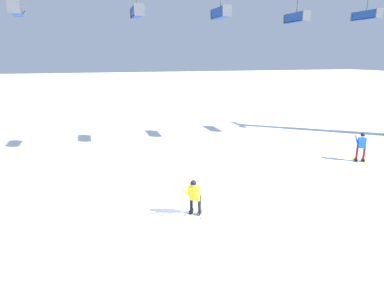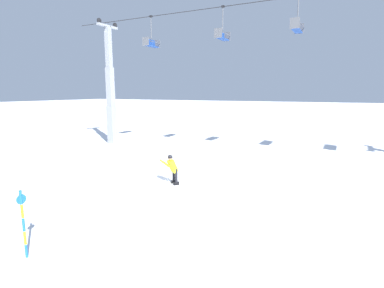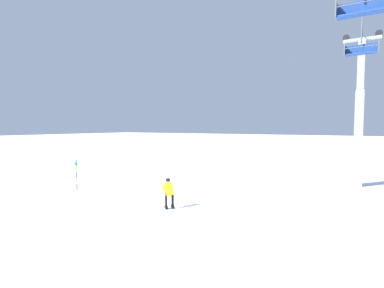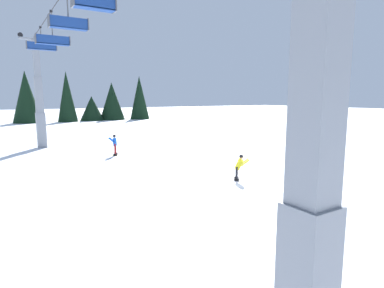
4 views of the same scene
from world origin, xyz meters
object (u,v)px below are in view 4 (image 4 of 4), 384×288
object	(u,v)px
chairlift_seat_second	(94,0)
trail_marker_pole	(326,151)
lift_tower_far	(39,102)
skier_distant_uphill	(115,143)
skier_carving_main	(239,165)
chairlift_seat_farthest	(42,46)
chairlift_seat_middle	(69,23)
lift_tower_near	(316,125)
chairlift_seat_fourth	(53,40)

from	to	relation	value
chairlift_seat_second	trail_marker_pole	bearing A→B (deg)	-88.11
lift_tower_far	skier_distant_uphill	distance (m)	9.74
skier_carving_main	lift_tower_far	size ratio (longest dim) A/B	0.16
chairlift_seat_second	chairlift_seat_farthest	distance (m)	16.10
chairlift_seat_middle	skier_carving_main	bearing A→B (deg)	-117.51
skier_carving_main	chairlift_seat_second	size ratio (longest dim) A/B	0.74
skier_carving_main	lift_tower_near	distance (m)	14.43
chairlift_seat_middle	chairlift_seat_fourth	xyz separation A→B (m)	(5.36, 0.00, -0.09)
chairlift_seat_second	skier_distant_uphill	bearing A→B (deg)	-20.39
lift_tower_far	skier_distant_uphill	bearing A→B (deg)	-149.41
lift_tower_near	lift_tower_far	size ratio (longest dim) A/B	1.00
chairlift_seat_fourth	trail_marker_pole	xyz separation A→B (m)	(-9.88, -15.93, -7.58)
chairlift_seat_farthest	skier_distant_uphill	distance (m)	9.88
chairlift_seat_second	chairlift_seat_farthest	size ratio (longest dim) A/B	0.99
skier_carving_main	chairlift_seat_fourth	bearing A→B (deg)	40.50
lift_tower_near	trail_marker_pole	world-z (taller)	lift_tower_near
skier_distant_uphill	chairlift_seat_fourth	bearing A→B (deg)	114.34
lift_tower_far	chairlift_seat_fourth	distance (m)	10.83
skier_carving_main	skier_distant_uphill	distance (m)	12.29
lift_tower_far	chairlift_seat_second	world-z (taller)	lift_tower_far
lift_tower_near	chairlift_seat_fourth	bearing A→B (deg)	0.00
skier_carving_main	trail_marker_pole	xyz separation A→B (m)	(-0.23, -7.69, 0.17)
chairlift_seat_middle	lift_tower_near	bearing A→B (deg)	180.00
lift_tower_near	chairlift_seat_farthest	distance (m)	27.01
chairlift_seat_middle	skier_distant_uphill	bearing A→B (deg)	-31.93
chairlift_seat_second	trail_marker_pole	distance (m)	17.64
trail_marker_pole	chairlift_seat_fourth	bearing A→B (deg)	58.19
trail_marker_pole	skier_distant_uphill	distance (m)	16.46
lift_tower_far	chairlift_seat_second	bearing A→B (deg)	-180.00
lift_tower_near	chairlift_seat_middle	xyz separation A→B (m)	(15.59, 0.00, 4.25)
skier_carving_main	chairlift_seat_middle	xyz separation A→B (m)	(4.29, 8.24, 7.84)
chairlift_seat_farthest	chairlift_seat_middle	bearing A→B (deg)	180.00
lift_tower_near	lift_tower_far	world-z (taller)	same
trail_marker_pole	skier_distant_uphill	size ratio (longest dim) A/B	1.11
chairlift_seat_middle	chairlift_seat_farthest	bearing A→B (deg)	0.00
lift_tower_far	chairlift_seat_farthest	xyz separation A→B (m)	(-4.28, 0.00, 4.56)
trail_marker_pole	skier_distant_uphill	xyz separation A→B (m)	(11.98, 11.28, -0.04)
chairlift_seat_fourth	chairlift_seat_second	bearing A→B (deg)	-180.00
chairlift_seat_second	skier_distant_uphill	xyz separation A→B (m)	(12.51, -4.65, -7.61)
lift_tower_near	trail_marker_pole	xyz separation A→B (m)	(11.07, -15.93, -3.41)
chairlift_seat_farthest	chairlift_seat_fourth	bearing A→B (deg)	180.00
chairlift_seat_second	trail_marker_pole	world-z (taller)	chairlift_seat_second
skier_carving_main	chairlift_seat_farthest	distance (m)	19.19
chairlift_seat_middle	skier_distant_uphill	distance (m)	11.69
lift_tower_far	lift_tower_near	bearing A→B (deg)	180.00
trail_marker_pole	chairlift_seat_middle	bearing A→B (deg)	74.16
trail_marker_pole	chairlift_seat_second	bearing A→B (deg)	91.89
lift_tower_far	chairlift_seat_middle	bearing A→B (deg)	180.00
lift_tower_far	chairlift_seat_farthest	world-z (taller)	lift_tower_far
chairlift_seat_middle	chairlift_seat_farthest	world-z (taller)	same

